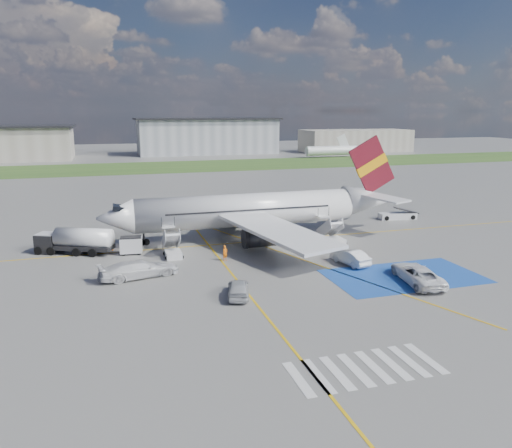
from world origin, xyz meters
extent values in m
plane|color=#60605E|center=(0.00, 0.00, 0.00)|extent=(400.00, 400.00, 0.00)
cube|color=#2D4C1E|center=(0.00, 95.00, 0.01)|extent=(400.00, 30.00, 0.01)
cube|color=gold|center=(0.00, 12.00, 0.01)|extent=(120.00, 0.20, 0.01)
cube|color=gold|center=(-5.00, -10.00, 0.01)|extent=(0.20, 60.00, 0.01)
cube|color=gold|center=(0.00, 12.00, 0.01)|extent=(20.71, 56.45, 0.01)
cube|color=#1A469D|center=(10.00, -4.00, 0.01)|extent=(14.00, 8.00, 0.01)
cube|color=silver|center=(-6.00, -18.00, 0.01)|extent=(0.60, 4.00, 0.01)
cube|color=silver|center=(-4.80, -18.00, 0.01)|extent=(0.60, 4.00, 0.01)
cube|color=silver|center=(-3.60, -18.00, 0.01)|extent=(0.60, 4.00, 0.01)
cube|color=silver|center=(-2.40, -18.00, 0.01)|extent=(0.60, 4.00, 0.01)
cube|color=silver|center=(-1.20, -18.00, 0.01)|extent=(0.60, 4.00, 0.01)
cube|color=silver|center=(0.00, -18.00, 0.01)|extent=(0.60, 4.00, 0.01)
cube|color=silver|center=(1.20, -18.00, 0.01)|extent=(0.60, 4.00, 0.01)
cube|color=silver|center=(2.40, -18.00, 0.01)|extent=(0.60, 4.00, 0.01)
cube|color=gray|center=(20.00, 135.00, 6.00)|extent=(48.00, 18.00, 12.00)
cube|color=gray|center=(75.00, 128.00, 4.00)|extent=(40.00, 16.00, 8.00)
cylinder|color=silver|center=(0.00, 14.00, 3.40)|extent=(26.00, 3.90, 3.90)
cone|color=silver|center=(-15.00, 14.00, 3.40)|extent=(4.00, 3.90, 3.90)
cube|color=black|center=(-14.40, 14.00, 4.45)|extent=(1.67, 1.90, 0.82)
cone|color=silver|center=(16.20, 14.00, 3.80)|extent=(6.50, 3.90, 3.90)
cube|color=silver|center=(1.00, 5.50, 2.80)|extent=(9.86, 15.95, 1.40)
cube|color=silver|center=(1.00, 22.50, 2.80)|extent=(9.86, 15.95, 1.40)
cylinder|color=#38383A|center=(0.00, 8.40, 1.40)|extent=(3.40, 2.10, 2.10)
cylinder|color=#38383A|center=(0.00, 19.60, 1.40)|extent=(3.40, 2.10, 2.10)
cube|color=#5D101A|center=(16.50, 14.00, 8.20)|extent=(6.62, 0.30, 7.45)
cube|color=orange|center=(16.50, 14.00, 8.20)|extent=(4.36, 0.40, 3.08)
cube|color=silver|center=(16.80, 10.80, 4.50)|extent=(4.73, 5.95, 0.49)
cube|color=silver|center=(16.80, 17.20, 4.50)|extent=(4.73, 5.95, 0.49)
cube|color=black|center=(0.00, 12.04, 3.75)|extent=(19.50, 0.04, 0.18)
cube|color=black|center=(0.00, 15.96, 3.75)|extent=(19.50, 0.04, 0.18)
cube|color=silver|center=(-9.50, 9.85, 1.45)|extent=(1.40, 3.73, 2.32)
cube|color=silver|center=(-9.50, 11.75, 2.50)|extent=(1.40, 1.00, 0.12)
cylinder|color=black|center=(-10.20, 11.75, 3.05)|extent=(0.06, 0.06, 1.10)
cylinder|color=black|center=(-8.80, 11.75, 3.05)|extent=(0.06, 0.06, 1.10)
cube|color=silver|center=(-9.50, 8.25, 0.35)|extent=(1.60, 2.40, 0.70)
cube|color=silver|center=(9.00, 9.85, 1.45)|extent=(1.40, 3.73, 2.32)
cube|color=silver|center=(9.00, 11.75, 2.50)|extent=(1.40, 1.00, 0.12)
cylinder|color=black|center=(8.30, 11.75, 3.05)|extent=(0.06, 0.06, 1.10)
cylinder|color=black|center=(9.70, 11.75, 3.05)|extent=(0.06, 0.06, 1.10)
cube|color=silver|center=(9.00, 8.25, 0.35)|extent=(1.60, 2.40, 0.70)
cube|color=black|center=(-22.10, 14.12, 1.02)|extent=(2.71, 2.71, 2.04)
cylinder|color=silver|center=(-18.31, 12.39, 1.78)|extent=(6.34, 4.37, 2.04)
cube|color=black|center=(-18.31, 12.39, 0.75)|extent=(6.34, 4.37, 0.44)
cube|color=silver|center=(-13.58, 10.92, 0.96)|extent=(2.41, 1.61, 1.59)
cube|color=black|center=(-13.58, 10.92, 1.82)|extent=(2.28, 1.48, 0.14)
cube|color=silver|center=(23.32, 18.09, 0.43)|extent=(5.38, 2.40, 0.87)
cube|color=black|center=(24.61, 17.92, 1.19)|extent=(3.53, 1.74, 0.96)
imported|color=#A7A9AE|center=(-5.93, -4.52, 0.73)|extent=(2.78, 4.57, 1.46)
imported|color=silver|center=(6.97, 0.80, 0.75)|extent=(2.60, 4.80, 1.50)
imported|color=white|center=(10.16, -5.70, 1.03)|extent=(3.43, 5.85, 2.06)
imported|color=silver|center=(-13.35, 2.82, 1.07)|extent=(5.78, 3.26, 2.13)
imported|color=orange|center=(-4.60, 5.62, 0.79)|extent=(0.69, 0.60, 1.59)
imported|color=orange|center=(-15.61, 12.98, 0.95)|extent=(1.11, 1.16, 1.89)
imported|color=orange|center=(6.25, 5.52, 0.92)|extent=(0.98, 1.14, 1.84)
camera|label=1|loc=(-15.80, -41.80, 14.87)|focal=35.00mm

